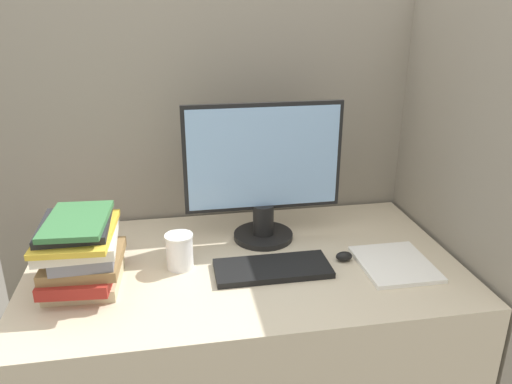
{
  "coord_description": "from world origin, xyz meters",
  "views": [
    {
      "loc": [
        -0.22,
        -1.06,
        1.59
      ],
      "look_at": [
        0.05,
        0.45,
        0.99
      ],
      "focal_mm": 35.0,
      "sensor_mm": 36.0,
      "label": 1
    }
  ],
  "objects_px": {
    "monitor": "(263,176)",
    "keyboard": "(272,268)",
    "coffee_cup": "(180,251)",
    "book_stack": "(81,252)",
    "mouse": "(344,256)"
  },
  "relations": [
    {
      "from": "monitor",
      "to": "keyboard",
      "type": "bearing_deg",
      "value": -93.61
    },
    {
      "from": "coffee_cup",
      "to": "book_stack",
      "type": "xyz_separation_m",
      "value": [
        -0.29,
        -0.06,
        0.06
      ]
    },
    {
      "from": "keyboard",
      "to": "mouse",
      "type": "bearing_deg",
      "value": 5.86
    },
    {
      "from": "keyboard",
      "to": "mouse",
      "type": "relative_size",
      "value": 6.57
    },
    {
      "from": "keyboard",
      "to": "book_stack",
      "type": "height_order",
      "value": "book_stack"
    },
    {
      "from": "monitor",
      "to": "book_stack",
      "type": "relative_size",
      "value": 1.8
    },
    {
      "from": "monitor",
      "to": "mouse",
      "type": "relative_size",
      "value": 9.82
    },
    {
      "from": "keyboard",
      "to": "book_stack",
      "type": "bearing_deg",
      "value": 178.18
    },
    {
      "from": "monitor",
      "to": "mouse",
      "type": "height_order",
      "value": "monitor"
    },
    {
      "from": "coffee_cup",
      "to": "mouse",
      "type": "bearing_deg",
      "value": -5.6
    },
    {
      "from": "mouse",
      "to": "book_stack",
      "type": "bearing_deg",
      "value": -179.51
    },
    {
      "from": "keyboard",
      "to": "coffee_cup",
      "type": "distance_m",
      "value": 0.31
    },
    {
      "from": "keyboard",
      "to": "book_stack",
      "type": "distance_m",
      "value": 0.6
    },
    {
      "from": "monitor",
      "to": "book_stack",
      "type": "xyz_separation_m",
      "value": [
        -0.6,
        -0.23,
        -0.13
      ]
    },
    {
      "from": "book_stack",
      "to": "keyboard",
      "type": "bearing_deg",
      "value": -1.82
    }
  ]
}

